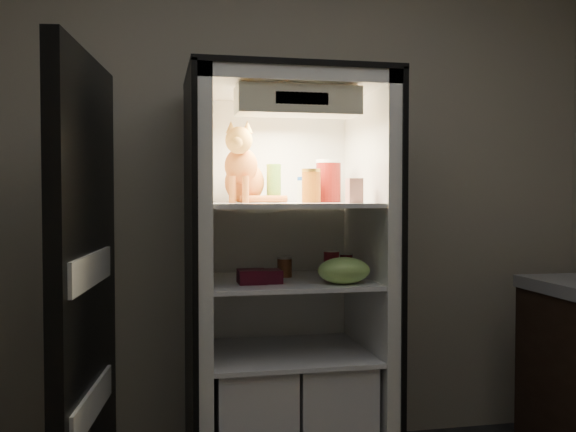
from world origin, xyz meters
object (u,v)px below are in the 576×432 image
at_px(soda_can_b, 346,266).
at_px(grape_bag, 344,271).
at_px(refrigerator, 285,309).
at_px(soda_can_c, 332,265).
at_px(salsa_jar, 311,186).
at_px(mayo_tub, 306,190).
at_px(parmesan_shaker, 274,183).
at_px(berry_box_left, 252,277).
at_px(condiment_jar, 285,267).
at_px(berry_box_right, 268,276).
at_px(tabby_cat, 243,173).
at_px(soda_can_a, 332,263).
at_px(pepper_jar, 328,181).
at_px(cream_carton, 354,191).

relative_size(soda_can_b, grape_bag, 0.48).
height_order(refrigerator, soda_can_c, refrigerator).
relative_size(salsa_jar, soda_can_c, 1.17).
height_order(mayo_tub, salsa_jar, salsa_jar).
xyz_separation_m(parmesan_shaker, berry_box_left, (-0.13, -0.20, -0.41)).
distance_m(mayo_tub, berry_box_left, 0.52).
bearing_deg(condiment_jar, parmesan_shaker, 161.65).
relative_size(condiment_jar, grape_bag, 0.42).
relative_size(grape_bag, berry_box_right, 2.01).
distance_m(tabby_cat, grape_bag, 0.66).
bearing_deg(soda_can_a, mayo_tub, 168.29).
xyz_separation_m(tabby_cat, grape_bag, (0.40, -0.30, -0.43)).
relative_size(berry_box_left, berry_box_right, 1.05).
xyz_separation_m(tabby_cat, parmesan_shaker, (0.14, -0.01, -0.05)).
distance_m(parmesan_shaker, berry_box_left, 0.47).
bearing_deg(salsa_jar, refrigerator, 153.89).
relative_size(refrigerator, pepper_jar, 9.26).
bearing_deg(soda_can_b, soda_can_a, 130.61).
xyz_separation_m(tabby_cat, soda_can_a, (0.42, -0.03, -0.43)).
bearing_deg(berry_box_left, pepper_jar, 28.92).
relative_size(soda_can_a, berry_box_right, 1.04).
bearing_deg(refrigerator, soda_can_a, 0.74).
height_order(refrigerator, salsa_jar, refrigerator).
bearing_deg(mayo_tub, soda_can_a, -11.71).
distance_m(tabby_cat, condiment_jar, 0.48).
bearing_deg(berry_box_right, parmesan_shaker, 72.38).
xyz_separation_m(salsa_jar, soda_can_b, (0.17, -0.00, -0.37)).
bearing_deg(berry_box_left, refrigerator, 43.26).
bearing_deg(berry_box_left, grape_bag, -12.98).
xyz_separation_m(soda_can_b, berry_box_left, (-0.46, -0.11, -0.03)).
height_order(condiment_jar, berry_box_left, condiment_jar).
xyz_separation_m(salsa_jar, grape_bag, (0.10, -0.20, -0.37)).
xyz_separation_m(condiment_jar, berry_box_left, (-0.18, -0.18, -0.02)).
distance_m(parmesan_shaker, berry_box_right, 0.46).
bearing_deg(mayo_tub, cream_carton, -57.22).
relative_size(tabby_cat, mayo_tub, 3.11).
bearing_deg(salsa_jar, condiment_jar, 147.95).
height_order(refrigerator, mayo_tub, refrigerator).
bearing_deg(parmesan_shaker, berry_box_right, -107.62).
height_order(pepper_jar, condiment_jar, pepper_jar).
relative_size(soda_can_a, berry_box_left, 0.99).
bearing_deg(berry_box_right, salsa_jar, 25.92).
height_order(soda_can_b, berry_box_left, soda_can_b).
xyz_separation_m(refrigerator, soda_can_a, (0.23, 0.00, 0.21)).
xyz_separation_m(mayo_tub, soda_can_a, (0.12, -0.02, -0.35)).
xyz_separation_m(parmesan_shaker, berry_box_right, (-0.06, -0.19, -0.41)).
relative_size(pepper_jar, condiment_jar, 2.10).
bearing_deg(salsa_jar, tabby_cat, 163.14).
xyz_separation_m(mayo_tub, salsa_jar, (0.00, -0.08, 0.02)).
height_order(refrigerator, berry_box_left, refrigerator).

